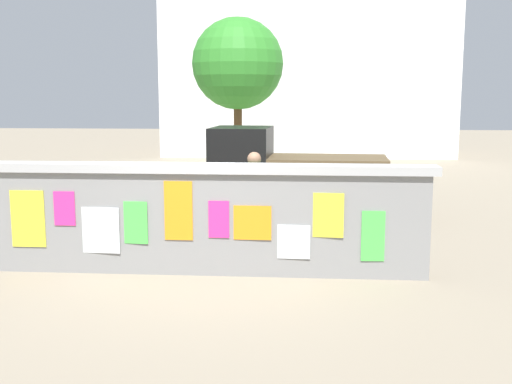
# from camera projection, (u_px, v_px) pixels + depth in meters

# --- Properties ---
(ground) EXTENTS (60.00, 60.00, 0.00)m
(ground) POSITION_uv_depth(u_px,v_px,m) (254.00, 189.00, 16.73)
(ground) COLOR gray
(poster_wall) EXTENTS (6.30, 0.42, 1.56)m
(poster_wall) POSITION_uv_depth(u_px,v_px,m) (208.00, 218.00, 8.73)
(poster_wall) COLOR gray
(poster_wall) RESTS_ON ground
(auto_rickshaw_truck) EXTENTS (3.67, 1.69, 1.85)m
(auto_rickshaw_truck) POSITION_uv_depth(u_px,v_px,m) (289.00, 173.00, 12.94)
(auto_rickshaw_truck) COLOR black
(auto_rickshaw_truck) RESTS_ON ground
(motorcycle) EXTENTS (1.90, 0.56, 0.87)m
(motorcycle) POSITION_uv_depth(u_px,v_px,m) (134.00, 191.00, 13.34)
(motorcycle) COLOR black
(motorcycle) RESTS_ON ground
(bicycle_near) EXTENTS (1.71, 0.44, 0.95)m
(bicycle_near) POSITION_uv_depth(u_px,v_px,m) (137.00, 217.00, 11.01)
(bicycle_near) COLOR black
(bicycle_near) RESTS_ON ground
(person_walking) EXTENTS (0.46, 0.46, 1.62)m
(person_walking) POSITION_uv_depth(u_px,v_px,m) (254.00, 192.00, 9.90)
(person_walking) COLOR #338CBF
(person_walking) RESTS_ON ground
(tree_roadside) EXTENTS (2.83, 2.83, 4.89)m
(tree_roadside) POSITION_uv_depth(u_px,v_px,m) (238.00, 64.00, 19.21)
(tree_roadside) COLOR brown
(tree_roadside) RESTS_ON ground
(building_background) EXTENTS (12.17, 4.52, 8.86)m
(building_background) POSITION_uv_depth(u_px,v_px,m) (308.00, 49.00, 26.21)
(building_background) COLOR white
(building_background) RESTS_ON ground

